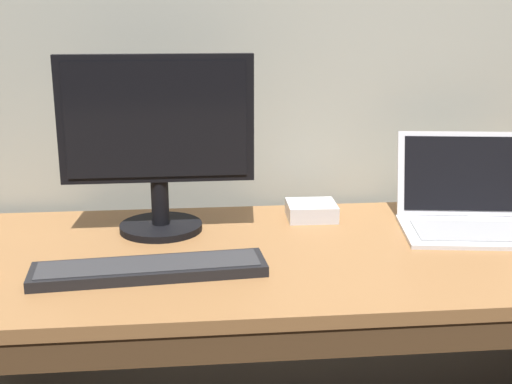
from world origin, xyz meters
TOP-DOWN VIEW (x-y plane):
  - desk at (0.00, -0.01)m, footprint 1.88×0.70m
  - laptop_silver at (0.41, 0.12)m, footprint 0.38×0.35m
  - external_monitor at (-0.37, 0.15)m, footprint 0.47×0.21m
  - wired_keyboard at (-0.39, -0.12)m, footprint 0.50×0.15m
  - external_drive_box at (0.02, 0.23)m, footprint 0.13×0.12m

SIDE VIEW (x-z plane):
  - desk at x=0.00m, z-range 0.18..0.91m
  - wired_keyboard at x=-0.39m, z-range 0.72..0.75m
  - external_drive_box at x=0.02m, z-range 0.72..0.76m
  - laptop_silver at x=0.41m, z-range 0.67..0.89m
  - external_monitor at x=-0.37m, z-range 0.74..1.17m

